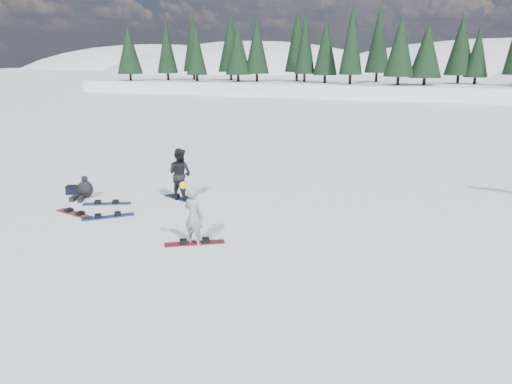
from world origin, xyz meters
TOP-DOWN VIEW (x-y plane):
  - ground at (0.00, 0.00)m, footprint 420.00×420.00m
  - alpine_backdrop at (-11.72, 189.16)m, footprint 412.50×227.00m
  - snowboarder_woman at (0.03, -0.32)m, footprint 0.59×0.43m
  - snowboarder_man at (-2.40, 3.15)m, footprint 0.92×0.76m
  - seated_rider at (-5.46, 2.09)m, footprint 0.67×0.97m
  - gear_bag at (-6.16, 2.34)m, footprint 0.52×0.43m
  - snowboard_woman at (0.04, -0.32)m, footprint 1.42×1.04m
  - snowboard_man at (-2.40, 3.15)m, footprint 1.50×0.80m
  - snowboard_loose_c at (-4.30, 1.74)m, footprint 1.47×0.93m
  - snowboard_loose_a at (-3.38, 0.63)m, footprint 1.26×1.26m
  - snowboard_loose_b at (-4.52, 0.51)m, footprint 1.52×0.62m

SIDE VIEW (x-z plane):
  - alpine_backdrop at x=-11.72m, z-range -40.57..12.63m
  - ground at x=0.00m, z-range 0.00..0.00m
  - snowboard_woman at x=0.04m, z-range 0.00..0.03m
  - snowboard_man at x=-2.40m, z-range 0.00..0.03m
  - snowboard_loose_c at x=-4.30m, z-range 0.00..0.03m
  - snowboard_loose_a at x=-3.38m, z-range 0.00..0.03m
  - snowboard_loose_b at x=-4.52m, z-range 0.00..0.03m
  - gear_bag at x=-6.16m, z-range 0.00..0.30m
  - seated_rider at x=-5.46m, z-range -0.09..0.67m
  - snowboarder_woman at x=0.03m, z-range -0.05..1.57m
  - snowboarder_man at x=-2.40m, z-range 0.00..1.72m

